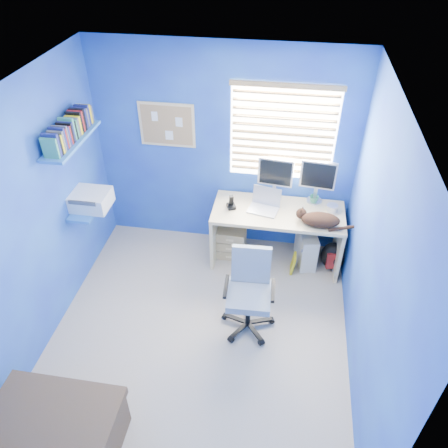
% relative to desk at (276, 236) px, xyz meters
% --- Properties ---
extents(floor, '(3.00, 3.20, 0.00)m').
position_rel_desk_xyz_m(floor, '(-0.68, -1.26, -0.37)').
color(floor, '#B6A78F').
rests_on(floor, ground).
extents(ceiling, '(3.00, 3.20, 0.00)m').
position_rel_desk_xyz_m(ceiling, '(-0.68, -1.26, 2.13)').
color(ceiling, white).
rests_on(ceiling, wall_back).
extents(wall_back, '(3.00, 0.01, 2.50)m').
position_rel_desk_xyz_m(wall_back, '(-0.68, 0.34, 0.88)').
color(wall_back, '#2133AE').
rests_on(wall_back, ground).
extents(wall_front, '(3.00, 0.01, 2.50)m').
position_rel_desk_xyz_m(wall_front, '(-0.68, -2.86, 0.88)').
color(wall_front, '#2133AE').
rests_on(wall_front, ground).
extents(wall_left, '(0.01, 3.20, 2.50)m').
position_rel_desk_xyz_m(wall_left, '(-2.18, -1.26, 0.88)').
color(wall_left, '#2133AE').
rests_on(wall_left, ground).
extents(wall_right, '(0.01, 3.20, 2.50)m').
position_rel_desk_xyz_m(wall_right, '(0.82, -1.26, 0.88)').
color(wall_right, '#2133AE').
rests_on(wall_right, ground).
extents(desk, '(1.50, 0.65, 0.74)m').
position_rel_desk_xyz_m(desk, '(0.00, 0.00, 0.00)').
color(desk, '#DAB57E').
rests_on(desk, floor).
extents(laptop, '(0.38, 0.32, 0.22)m').
position_rel_desk_xyz_m(laptop, '(-0.17, -0.01, 0.48)').
color(laptop, silver).
rests_on(laptop, desk).
extents(monitor_left, '(0.41, 0.17, 0.54)m').
position_rel_desk_xyz_m(monitor_left, '(-0.08, 0.25, 0.64)').
color(monitor_left, silver).
rests_on(monitor_left, desk).
extents(monitor_right, '(0.41, 0.16, 0.54)m').
position_rel_desk_xyz_m(monitor_right, '(0.40, 0.26, 0.64)').
color(monitor_right, silver).
rests_on(monitor_right, desk).
extents(phone, '(0.13, 0.14, 0.17)m').
position_rel_desk_xyz_m(phone, '(-0.54, -0.02, 0.45)').
color(phone, black).
rests_on(phone, desk).
extents(mug, '(0.10, 0.09, 0.10)m').
position_rel_desk_xyz_m(mug, '(0.39, 0.22, 0.42)').
color(mug, '#378A63').
rests_on(mug, desk).
extents(cd_spindle, '(0.13, 0.13, 0.07)m').
position_rel_desk_xyz_m(cd_spindle, '(0.60, 0.11, 0.41)').
color(cd_spindle, silver).
rests_on(cd_spindle, desk).
extents(cat, '(0.47, 0.33, 0.15)m').
position_rel_desk_xyz_m(cat, '(0.46, -0.19, 0.44)').
color(cat, black).
rests_on(cat, desk).
extents(tower_pc, '(0.27, 0.47, 0.45)m').
position_rel_desk_xyz_m(tower_pc, '(0.37, 0.03, -0.14)').
color(tower_pc, beige).
rests_on(tower_pc, floor).
extents(drawer_boxes, '(0.35, 0.28, 0.41)m').
position_rel_desk_xyz_m(drawer_boxes, '(-0.54, 0.01, -0.17)').
color(drawer_boxes, tan).
rests_on(drawer_boxes, floor).
extents(yellow_book, '(0.03, 0.17, 0.24)m').
position_rel_desk_xyz_m(yellow_book, '(0.23, -0.17, -0.25)').
color(yellow_book, yellow).
rests_on(yellow_book, floor).
extents(backpack, '(0.36, 0.30, 0.36)m').
position_rel_desk_xyz_m(backpack, '(0.70, -0.03, -0.19)').
color(backpack, black).
rests_on(backpack, floor).
extents(bed_corner, '(0.97, 0.69, 0.47)m').
position_rel_desk_xyz_m(bed_corner, '(-1.57, -2.60, -0.14)').
color(bed_corner, brown).
rests_on(bed_corner, floor).
extents(office_chair, '(0.55, 0.55, 0.91)m').
position_rel_desk_xyz_m(office_chair, '(-0.21, -1.05, -0.03)').
color(office_chair, black).
rests_on(office_chair, floor).
extents(window_blinds, '(1.15, 0.05, 1.10)m').
position_rel_desk_xyz_m(window_blinds, '(-0.03, 0.31, 1.18)').
color(window_blinds, white).
rests_on(window_blinds, ground).
extents(corkboard, '(0.64, 0.02, 0.52)m').
position_rel_desk_xyz_m(corkboard, '(-1.33, 0.33, 1.18)').
color(corkboard, '#DAB57E').
rests_on(corkboard, ground).
extents(wall_shelves, '(0.42, 0.90, 1.05)m').
position_rel_desk_xyz_m(wall_shelves, '(-2.04, -0.51, 1.06)').
color(wall_shelves, blue).
rests_on(wall_shelves, ground).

